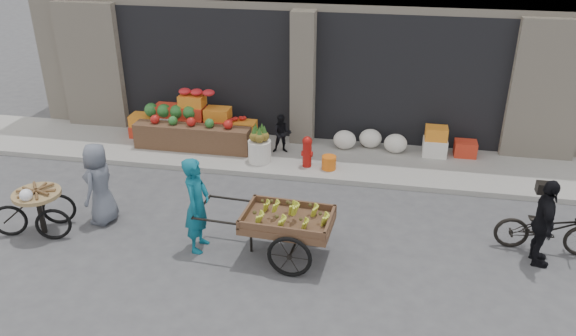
% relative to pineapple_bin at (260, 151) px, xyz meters
% --- Properties ---
extents(ground, '(80.00, 80.00, 0.00)m').
position_rel_pineapple_bin_xyz_m(ground, '(0.75, -3.60, -0.37)').
color(ground, '#424244').
rests_on(ground, ground).
extents(sidewalk, '(18.00, 2.20, 0.12)m').
position_rel_pineapple_bin_xyz_m(sidewalk, '(0.75, 0.50, -0.31)').
color(sidewalk, gray).
rests_on(sidewalk, ground).
extents(fruit_display, '(3.10, 1.12, 1.24)m').
position_rel_pineapple_bin_xyz_m(fruit_display, '(-1.73, 0.78, 0.30)').
color(fruit_display, red).
rests_on(fruit_display, sidewalk).
extents(pineapple_bin, '(0.52, 0.52, 0.50)m').
position_rel_pineapple_bin_xyz_m(pineapple_bin, '(0.00, 0.00, 0.00)').
color(pineapple_bin, silver).
rests_on(pineapple_bin, sidewalk).
extents(fire_hydrant, '(0.22, 0.22, 0.71)m').
position_rel_pineapple_bin_xyz_m(fire_hydrant, '(1.10, -0.05, 0.13)').
color(fire_hydrant, '#A5140F').
rests_on(fire_hydrant, sidewalk).
extents(orange_bucket, '(0.32, 0.32, 0.30)m').
position_rel_pineapple_bin_xyz_m(orange_bucket, '(1.60, -0.10, -0.10)').
color(orange_bucket, orange).
rests_on(orange_bucket, sidewalk).
extents(right_bay_goods, '(3.35, 0.60, 0.70)m').
position_rel_pineapple_bin_xyz_m(right_bay_goods, '(3.36, 1.10, 0.04)').
color(right_bay_goods, silver).
rests_on(right_bay_goods, sidewalk).
extents(seated_person, '(0.51, 0.43, 0.93)m').
position_rel_pineapple_bin_xyz_m(seated_person, '(0.40, 0.60, 0.21)').
color(seated_person, black).
rests_on(seated_person, sidewalk).
extents(banana_cart, '(2.57, 1.18, 1.05)m').
position_rel_pineapple_bin_xyz_m(banana_cart, '(1.26, -3.43, 0.39)').
color(banana_cart, brown).
rests_on(banana_cart, ground).
extents(vendor_woman, '(0.42, 0.63, 1.72)m').
position_rel_pineapple_bin_xyz_m(vendor_woman, '(-0.25, -3.45, 0.49)').
color(vendor_woman, '#0F5D74').
rests_on(vendor_woman, ground).
extents(tricycle_cart, '(1.45, 1.09, 0.95)m').
position_rel_pineapple_bin_xyz_m(tricycle_cart, '(-3.23, -3.52, 0.20)').
color(tricycle_cart, '#9E7F51').
rests_on(tricycle_cart, ground).
extents(vendor_grey, '(0.53, 0.79, 1.58)m').
position_rel_pineapple_bin_xyz_m(vendor_grey, '(-2.33, -2.92, 0.42)').
color(vendor_grey, slate).
rests_on(vendor_grey, ground).
extents(bicycle, '(1.74, 0.67, 0.90)m').
position_rel_pineapple_bin_xyz_m(bicycle, '(5.65, -2.41, 0.08)').
color(bicycle, black).
rests_on(bicycle, ground).
extents(cyclist, '(0.41, 0.92, 1.54)m').
position_rel_pineapple_bin_xyz_m(cyclist, '(5.45, -2.81, 0.40)').
color(cyclist, black).
rests_on(cyclist, ground).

